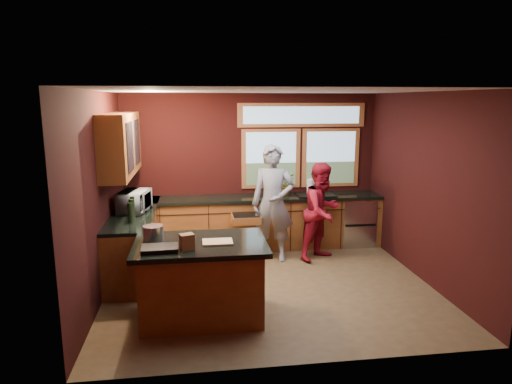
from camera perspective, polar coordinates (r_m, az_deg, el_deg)
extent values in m
plane|color=brown|center=(6.62, 1.68, -11.55)|extent=(4.50, 4.50, 0.00)
cube|color=black|center=(8.17, -0.56, 2.75)|extent=(4.50, 0.02, 2.70)
cube|color=black|center=(4.31, 6.16, -5.27)|extent=(4.50, 0.02, 2.70)
cube|color=black|center=(6.26, -19.02, -0.58)|extent=(0.02, 4.00, 2.70)
cube|color=black|center=(6.95, 20.38, 0.48)|extent=(0.02, 4.00, 2.70)
cube|color=silver|center=(6.09, 1.83, 12.52)|extent=(4.50, 4.00, 0.02)
cube|color=#819CB2|center=(8.17, 1.89, 4.17)|extent=(1.06, 0.02, 1.06)
cube|color=#819CB2|center=(8.43, 9.30, 4.25)|extent=(1.06, 0.02, 1.06)
cube|color=#99572C|center=(8.22, 5.76, 9.55)|extent=(2.30, 0.02, 0.42)
cube|color=brown|center=(6.97, -16.56, 5.75)|extent=(0.36, 1.80, 0.90)
cube|color=brown|center=(8.06, -0.28, -3.97)|extent=(4.50, 0.60, 0.88)
cube|color=black|center=(7.94, -0.28, -0.76)|extent=(4.50, 0.64, 0.05)
cube|color=#B7B7BC|center=(8.48, 12.25, -3.57)|extent=(0.60, 0.58, 0.85)
cube|color=black|center=(8.13, 7.46, -0.57)|extent=(0.66, 0.46, 0.05)
cube|color=brown|center=(7.25, -14.94, -6.17)|extent=(0.60, 2.30, 0.88)
cube|color=black|center=(7.12, -15.05, -2.60)|extent=(0.64, 2.30, 0.05)
cube|color=brown|center=(5.60, -6.85, -11.17)|extent=(1.40, 0.90, 0.88)
cube|color=black|center=(5.44, -6.97, -6.54)|extent=(1.55, 1.05, 0.06)
imported|color=slate|center=(7.35, 2.13, -1.42)|extent=(0.78, 0.61, 1.90)
imported|color=maroon|center=(7.51, 8.28, -2.42)|extent=(0.99, 0.94, 1.60)
imported|color=#999999|center=(7.08, -14.96, -1.15)|extent=(0.49, 0.64, 0.32)
imported|color=#999999|center=(8.05, 3.61, 0.99)|extent=(0.36, 0.31, 0.39)
cylinder|color=silver|center=(8.11, 6.80, 0.61)|extent=(0.12, 0.12, 0.28)
cube|color=tan|center=(5.38, -4.83, -6.24)|extent=(0.35, 0.25, 0.02)
cylinder|color=#B4B4B9|center=(5.57, -12.71, -5.02)|extent=(0.24, 0.24, 0.18)
cube|color=brown|center=(5.16, -8.63, -6.17)|extent=(0.18, 0.16, 0.18)
cube|color=black|center=(5.20, -11.94, -6.93)|extent=(0.41, 0.30, 0.05)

